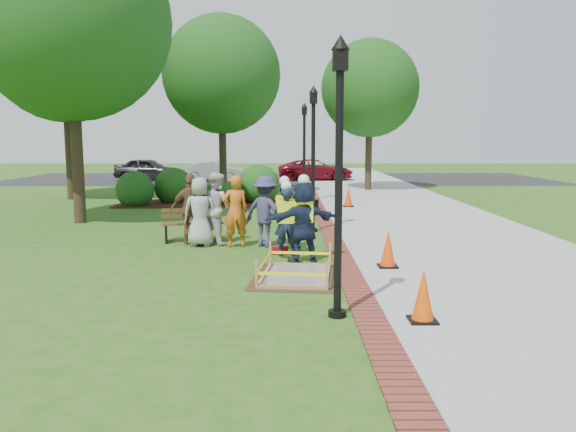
{
  "coord_description": "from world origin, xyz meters",
  "views": [
    {
      "loc": [
        0.45,
        -11.45,
        2.77
      ],
      "look_at": [
        0.5,
        1.2,
        1.0
      ],
      "focal_mm": 35.0,
      "sensor_mm": 36.0,
      "label": 1
    }
  ],
  "objects_px": {
    "cone_front": "(423,297)",
    "hivis_worker_a": "(304,219)",
    "lamp_near": "(339,157)",
    "hivis_worker_b": "(286,219)",
    "wet_concrete_pad": "(296,266)",
    "hivis_worker_c": "(284,213)",
    "bench_near": "(193,231)"
  },
  "relations": [
    {
      "from": "cone_front",
      "to": "hivis_worker_a",
      "type": "xyz_separation_m",
      "value": [
        -1.67,
        4.21,
        0.57
      ]
    },
    {
      "from": "bench_near",
      "to": "wet_concrete_pad",
      "type": "bearing_deg",
      "value": -55.64
    },
    {
      "from": "bench_near",
      "to": "hivis_worker_c",
      "type": "relative_size",
      "value": 0.92
    },
    {
      "from": "hivis_worker_c",
      "to": "cone_front",
      "type": "bearing_deg",
      "value": -69.47
    },
    {
      "from": "wet_concrete_pad",
      "to": "bench_near",
      "type": "height_order",
      "value": "bench_near"
    },
    {
      "from": "bench_near",
      "to": "hivis_worker_c",
      "type": "xyz_separation_m",
      "value": [
        2.47,
        -1.14,
        0.63
      ]
    },
    {
      "from": "hivis_worker_b",
      "to": "hivis_worker_c",
      "type": "relative_size",
      "value": 0.97
    },
    {
      "from": "hivis_worker_c",
      "to": "hivis_worker_a",
      "type": "bearing_deg",
      "value": -72.82
    },
    {
      "from": "lamp_near",
      "to": "cone_front",
      "type": "bearing_deg",
      "value": -12.73
    },
    {
      "from": "bench_near",
      "to": "hivis_worker_a",
      "type": "height_order",
      "value": "hivis_worker_a"
    },
    {
      "from": "cone_front",
      "to": "hivis_worker_c",
      "type": "bearing_deg",
      "value": 110.53
    },
    {
      "from": "lamp_near",
      "to": "hivis_worker_b",
      "type": "bearing_deg",
      "value": 99.85
    },
    {
      "from": "hivis_worker_b",
      "to": "hivis_worker_c",
      "type": "xyz_separation_m",
      "value": [
        -0.04,
        0.77,
        0.03
      ]
    },
    {
      "from": "cone_front",
      "to": "hivis_worker_a",
      "type": "height_order",
      "value": "hivis_worker_a"
    },
    {
      "from": "lamp_near",
      "to": "hivis_worker_c",
      "type": "height_order",
      "value": "lamp_near"
    },
    {
      "from": "cone_front",
      "to": "hivis_worker_c",
      "type": "distance_m",
      "value": 6.0
    },
    {
      "from": "hivis_worker_a",
      "to": "hivis_worker_c",
      "type": "distance_m",
      "value": 1.46
    },
    {
      "from": "cone_front",
      "to": "hivis_worker_b",
      "type": "bearing_deg",
      "value": 113.01
    },
    {
      "from": "wet_concrete_pad",
      "to": "hivis_worker_c",
      "type": "xyz_separation_m",
      "value": [
        -0.24,
        2.83,
        0.68
      ]
    },
    {
      "from": "bench_near",
      "to": "cone_front",
      "type": "xyz_separation_m",
      "value": [
        4.57,
        -6.74,
        0.12
      ]
    },
    {
      "from": "lamp_near",
      "to": "wet_concrete_pad",
      "type": "bearing_deg",
      "value": 103.44
    },
    {
      "from": "bench_near",
      "to": "cone_front",
      "type": "relative_size",
      "value": 2.06
    },
    {
      "from": "bench_near",
      "to": "hivis_worker_c",
      "type": "distance_m",
      "value": 2.8
    },
    {
      "from": "wet_concrete_pad",
      "to": "hivis_worker_c",
      "type": "distance_m",
      "value": 2.92
    },
    {
      "from": "wet_concrete_pad",
      "to": "lamp_near",
      "type": "height_order",
      "value": "lamp_near"
    },
    {
      "from": "wet_concrete_pad",
      "to": "hivis_worker_b",
      "type": "distance_m",
      "value": 2.17
    },
    {
      "from": "wet_concrete_pad",
      "to": "lamp_near",
      "type": "relative_size",
      "value": 0.58
    },
    {
      "from": "lamp_near",
      "to": "hivis_worker_b",
      "type": "distance_m",
      "value": 4.88
    },
    {
      "from": "hivis_worker_a",
      "to": "hivis_worker_b",
      "type": "relative_size",
      "value": 1.11
    },
    {
      "from": "bench_near",
      "to": "hivis_worker_b",
      "type": "xyz_separation_m",
      "value": [
        2.52,
        -1.91,
        0.61
      ]
    },
    {
      "from": "hivis_worker_a",
      "to": "cone_front",
      "type": "bearing_deg",
      "value": -68.39
    },
    {
      "from": "bench_near",
      "to": "lamp_near",
      "type": "height_order",
      "value": "lamp_near"
    }
  ]
}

